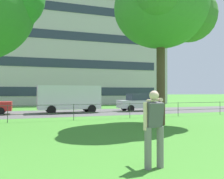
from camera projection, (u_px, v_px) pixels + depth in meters
The scene contains 7 objects.
street_strip at pixel (61, 113), 20.29m from camera, with size 80.00×6.95×0.01m, color #565454.
park_fence at pixel (74, 109), 15.11m from camera, with size 29.77×0.04×1.00m.
tree_large_lawn at pixel (164, 7), 13.02m from camera, with size 5.47×5.42×8.42m.
person_thrower at pixel (154, 126), 5.62m from camera, with size 0.51×0.79×1.75m.
panel_van_left at pixel (69, 97), 20.50m from camera, with size 5.01×2.12×2.24m.
car_silver_far_right at pixel (140, 102), 22.46m from camera, with size 4.05×1.91×1.54m.
apartment_building_background at pixel (65, 55), 37.98m from camera, with size 27.97×13.47×14.64m.
Camera 1 is at (-2.83, -0.44, 1.72)m, focal length 39.91 mm.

